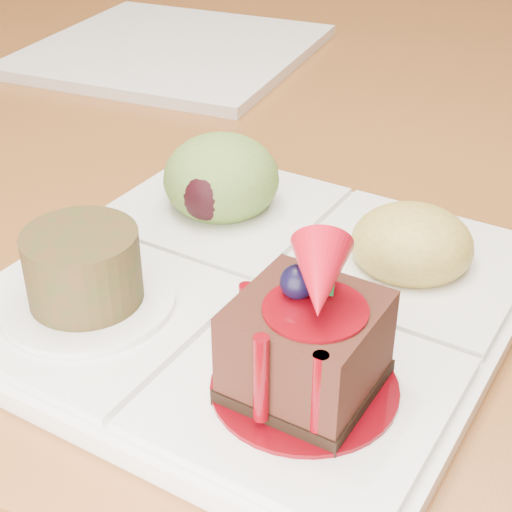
% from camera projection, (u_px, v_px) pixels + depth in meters
% --- Properties ---
extents(ground, '(6.00, 6.00, 0.00)m').
position_uv_depth(ground, '(304.00, 400.00, 1.49)').
color(ground, brown).
extents(dining_table, '(1.00, 1.80, 0.75)m').
position_uv_depth(dining_table, '(320.00, 46.00, 1.13)').
color(dining_table, brown).
rests_on(dining_table, ground).
extents(sampler_plate, '(0.34, 0.34, 0.11)m').
position_uv_depth(sampler_plate, '(257.00, 270.00, 0.47)').
color(sampler_plate, silver).
rests_on(sampler_plate, dining_table).
extents(second_plate, '(0.30, 0.30, 0.01)m').
position_uv_depth(second_plate, '(172.00, 50.00, 0.88)').
color(second_plate, silver).
rests_on(second_plate, dining_table).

